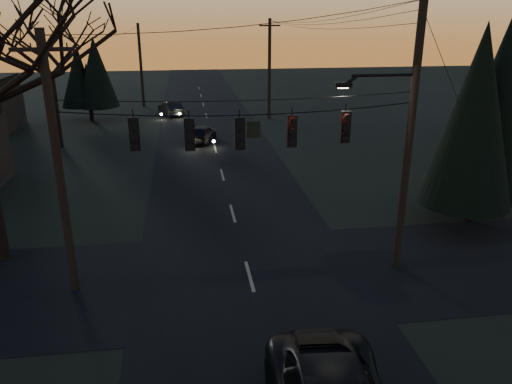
{
  "coord_description": "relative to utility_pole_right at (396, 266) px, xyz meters",
  "views": [
    {
      "loc": [
        -2.05,
        -5.63,
        8.88
      ],
      "look_at": [
        0.13,
        9.33,
        3.45
      ],
      "focal_mm": 35.0,
      "sensor_mm": 36.0,
      "label": 1
    }
  ],
  "objects": [
    {
      "name": "main_road",
      "position": [
        -5.5,
        10.0,
        0.01
      ],
      "size": [
        8.0,
        120.0,
        0.02
      ],
      "primitive_type": "cube",
      "color": "black",
      "rests_on": "ground"
    },
    {
      "name": "cross_road",
      "position": [
        -5.5,
        0.0,
        0.01
      ],
      "size": [
        60.0,
        7.0,
        0.02
      ],
      "primitive_type": "cube",
      "color": "black",
      "rests_on": "ground"
    },
    {
      "name": "utility_pole_right",
      "position": [
        0.0,
        0.0,
        0.0
      ],
      "size": [
        5.0,
        0.3,
        10.0
      ],
      "primitive_type": null,
      "color": "black",
      "rests_on": "ground"
    },
    {
      "name": "utility_pole_left",
      "position": [
        -11.5,
        0.0,
        0.0
      ],
      "size": [
        1.8,
        0.3,
        8.5
      ],
      "primitive_type": null,
      "color": "black",
      "rests_on": "ground"
    },
    {
      "name": "utility_pole_far_r",
      "position": [
        0.0,
        28.0,
        0.0
      ],
      "size": [
        1.8,
        0.3,
        8.5
      ],
      "primitive_type": null,
      "color": "black",
      "rests_on": "ground"
    },
    {
      "name": "utility_pole_far_l",
      "position": [
        -11.5,
        36.0,
        0.0
      ],
      "size": [
        0.3,
        0.3,
        8.0
      ],
      "primitive_type": null,
      "color": "black",
      "rests_on": "ground"
    },
    {
      "name": "span_signal_assembly",
      "position": [
        -5.74,
        0.0,
        5.3
      ],
      "size": [
        11.5,
        0.44,
        1.52
      ],
      "color": "black",
      "rests_on": "ground"
    },
    {
      "name": "evergreen_right",
      "position": [
        5.07,
        3.72,
        4.51
      ],
      "size": [
        3.97,
        3.97,
        7.84
      ],
      "color": "black",
      "rests_on": "ground"
    },
    {
      "name": "bare_tree_dist",
      "position": [
        -16.23,
        20.08,
        6.86
      ],
      "size": [
        6.88,
        6.88,
        9.82
      ],
      "color": "black",
      "rests_on": "ground"
    },
    {
      "name": "evergreen_dist",
      "position": [
        -15.58,
        29.51,
        3.73
      ],
      "size": [
        3.66,
        3.66,
        6.28
      ],
      "color": "black",
      "rests_on": "ground"
    },
    {
      "name": "sedan_oncoming_a",
      "position": [
        -6.3,
        20.01,
        0.64
      ],
      "size": [
        2.5,
        4.02,
        1.28
      ],
      "primitive_type": "imported",
      "rotation": [
        0.0,
        0.0,
        2.86
      ],
      "color": "black",
      "rests_on": "ground"
    },
    {
      "name": "sedan_oncoming_b",
      "position": [
        -8.7,
        30.66,
        0.64
      ],
      "size": [
        2.54,
        4.09,
        1.27
      ],
      "primitive_type": "imported",
      "rotation": [
        0.0,
        0.0,
        3.47
      ],
      "color": "black",
      "rests_on": "ground"
    }
  ]
}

